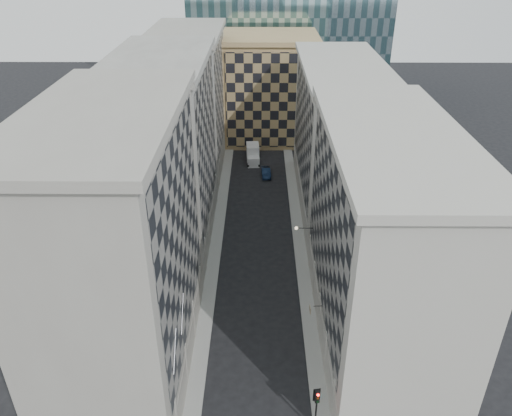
{
  "coord_description": "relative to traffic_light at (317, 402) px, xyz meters",
  "views": [
    {
      "loc": [
        0.14,
        -22.29,
        34.4
      ],
      "look_at": [
        -0.13,
        15.56,
        13.37
      ],
      "focal_mm": 35.0,
      "sensor_mm": 36.0,
      "label": 1
    }
  ],
  "objects": [
    {
      "name": "bldg_left_a",
      "position": [
        -15.43,
        7.5,
        8.53
      ],
      "size": [
        10.8,
        22.8,
        23.7
      ],
      "color": "gray",
      "rests_on": "ground"
    },
    {
      "name": "dark_car",
      "position": [
        -3.32,
        46.68,
        -2.65
      ],
      "size": [
        1.6,
        4.01,
        1.3
      ],
      "primitive_type": "imported",
      "rotation": [
        0.0,
        0.0,
        0.06
      ],
      "color": "#0F1E38",
      "rests_on": "ground"
    },
    {
      "name": "sidewalk_east",
      "position": [
        0.7,
        26.5,
        -3.22
      ],
      "size": [
        1.5,
        100.0,
        0.15
      ],
      "primitive_type": "cube",
      "color": "#969690",
      "rests_on": "ground"
    },
    {
      "name": "bldg_left_c",
      "position": [
        -15.43,
        51.5,
        7.53
      ],
      "size": [
        10.8,
        22.8,
        21.7
      ],
      "color": "gray",
      "rests_on": "ground"
    },
    {
      "name": "bldg_right_a",
      "position": [
        6.33,
        11.5,
        7.02
      ],
      "size": [
        10.8,
        26.8,
        20.7
      ],
      "color": "#B5B1A6",
      "rests_on": "ground"
    },
    {
      "name": "box_truck",
      "position": [
        -5.48,
        52.56,
        -2.08
      ],
      "size": [
        2.36,
        5.21,
        2.8
      ],
      "rotation": [
        0.0,
        0.0,
        0.06
      ],
      "color": "silver",
      "rests_on": "ground"
    },
    {
      "name": "bldg_right_b",
      "position": [
        6.34,
        38.5,
        6.55
      ],
      "size": [
        10.8,
        28.8,
        19.7
      ],
      "color": "#B5B1A6",
      "rests_on": "ground"
    },
    {
      "name": "tan_block",
      "position": [
        -2.55,
        64.4,
        6.14
      ],
      "size": [
        16.8,
        14.8,
        18.8
      ],
      "color": "tan",
      "rests_on": "ground"
    },
    {
      "name": "flagpoles_left",
      "position": [
        -10.45,
        2.5,
        4.7
      ],
      "size": [
        0.1,
        6.33,
        2.33
      ],
      "color": "gray",
      "rests_on": "ground"
    },
    {
      "name": "shop_sign",
      "position": [
        0.41,
        9.99,
        0.54
      ],
      "size": [
        1.16,
        0.72,
        0.79
      ],
      "rotation": [
        0.0,
        0.0,
        0.07
      ],
      "color": "black",
      "rests_on": "ground"
    },
    {
      "name": "sidewalk_west",
      "position": [
        -9.8,
        26.5,
        -3.22
      ],
      "size": [
        1.5,
        100.0,
        0.15
      ],
      "primitive_type": "cube",
      "color": "#969690",
      "rests_on": "ground"
    },
    {
      "name": "bldg_left_b",
      "position": [
        -15.43,
        29.5,
        8.03
      ],
      "size": [
        10.8,
        22.8,
        22.7
      ],
      "color": "gray",
      "rests_on": "ground"
    },
    {
      "name": "traffic_light",
      "position": [
        0.0,
        0.0,
        0.0
      ],
      "size": [
        0.55,
        0.5,
        4.4
      ],
      "rotation": [
        0.0,
        0.0,
        0.15
      ],
      "color": "black",
      "rests_on": "sidewalk_east"
    },
    {
      "name": "bracket_lamp",
      "position": [
        -0.17,
        20.5,
        2.9
      ],
      "size": [
        1.98,
        0.36,
        0.36
      ],
      "color": "black",
      "rests_on": "ground"
    }
  ]
}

